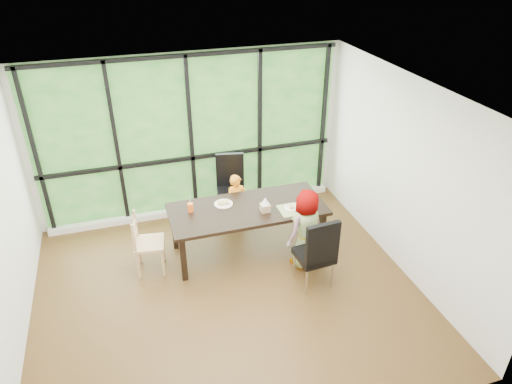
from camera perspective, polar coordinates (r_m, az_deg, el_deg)
The scene contains 22 objects.
ground at distance 6.43m, azimuth -3.46°, elevation -12.09°, with size 5.00×5.00×0.00m, color black.
back_wall at distance 7.60m, azimuth -8.02°, elevation 6.73°, with size 5.00×5.00×0.00m, color silver.
foliage_backdrop at distance 7.58m, azimuth -8.00°, elevation 6.68°, with size 4.80×0.02×2.65m, color #1E521B.
window_mullions at distance 7.54m, azimuth -7.94°, elevation 6.57°, with size 4.80×0.06×2.65m, color black, non-canonical shape.
window_sill at distance 8.11m, azimuth -7.26°, elevation -2.01°, with size 4.80×0.12×0.10m, color silver.
dining_table at distance 6.94m, azimuth -1.04°, elevation -4.58°, with size 2.26×0.98×0.75m, color black.
chair_window_leather at distance 7.66m, azimuth -3.10°, elevation 0.44°, with size 0.46×0.46×1.08m, color black.
chair_interior_leather at distance 6.28m, azimuth 7.15°, elevation -7.12°, with size 0.46×0.46×1.08m, color black.
chair_end_beech at distance 6.69m, azimuth -12.93°, elevation -6.13°, with size 0.42×0.40×0.90m, color tan.
child_toddler at distance 7.35m, azimuth -2.34°, elevation -1.40°, with size 0.35×0.23×0.97m, color orange.
child_older at distance 6.58m, azimuth 5.90°, elevation -4.52°, with size 0.59×0.38×1.20m, color slate.
placemat at distance 6.72m, azimuth 4.82°, elevation -2.09°, with size 0.47×0.35×0.01m, color tan.
plate_far at distance 6.82m, azimuth -4.00°, elevation -1.47°, with size 0.27×0.27×0.02m, color white.
plate_near at distance 6.74m, azimuth 4.31°, elevation -1.92°, with size 0.21×0.21×0.01m, color white.
orange_cup at distance 6.68m, azimuth -8.02°, elevation -1.89°, with size 0.08×0.08×0.13m, color orange.
green_cup at distance 6.78m, azimuth 7.01°, elevation -1.27°, with size 0.08×0.08×0.13m, color #51DA2D.
tissue_box at distance 6.62m, azimuth 1.13°, elevation -1.94°, with size 0.13×0.13×0.11m, color tan.
crepe_rolls_far at distance 6.81m, azimuth -4.00°, elevation -1.28°, with size 0.20×0.12×0.04m, color tan, non-canonical shape.
crepe_rolls_near at distance 6.73m, azimuth 4.32°, elevation -1.74°, with size 0.10×0.12×0.04m, color tan, non-canonical shape.
straw_white at distance 6.62m, azimuth -8.08°, elevation -1.12°, with size 0.01×0.01×0.20m, color white.
straw_pink at distance 6.72m, azimuth 7.07°, elevation -0.49°, with size 0.01×0.01×0.20m, color pink.
tissue at distance 6.57m, azimuth 1.14°, elevation -1.11°, with size 0.12×0.12×0.11m, color white.
Camera 1 is at (-1.07, -4.68, 4.29)m, focal length 32.69 mm.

